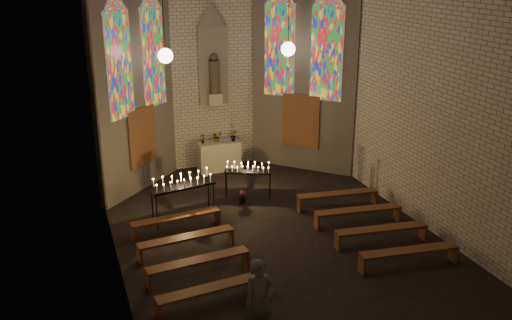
{
  "coord_description": "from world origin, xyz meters",
  "views": [
    {
      "loc": [
        -4.92,
        -12.16,
        6.84
      ],
      "look_at": [
        -0.28,
        0.91,
        1.91
      ],
      "focal_mm": 40.0,
      "sensor_mm": 36.0,
      "label": 1
    }
  ],
  "objects_px": {
    "altar": "(219,156)",
    "visitor": "(259,302)",
    "aisle_flower_pot": "(243,197)",
    "votive_stand_left": "(183,183)",
    "votive_stand_right": "(248,169)"
  },
  "relations": [
    {
      "from": "aisle_flower_pot",
      "to": "visitor",
      "type": "relative_size",
      "value": 0.24
    },
    {
      "from": "votive_stand_left",
      "to": "votive_stand_right",
      "type": "distance_m",
      "value": 2.43
    },
    {
      "from": "altar",
      "to": "visitor",
      "type": "bearing_deg",
      "value": -101.4
    },
    {
      "from": "aisle_flower_pot",
      "to": "votive_stand_right",
      "type": "bearing_deg",
      "value": 52.3
    },
    {
      "from": "altar",
      "to": "votive_stand_right",
      "type": "relative_size",
      "value": 0.98
    },
    {
      "from": "votive_stand_left",
      "to": "visitor",
      "type": "xyz_separation_m",
      "value": [
        0.18,
        -5.57,
        -0.27
      ]
    },
    {
      "from": "altar",
      "to": "votive_stand_left",
      "type": "relative_size",
      "value": 0.77
    },
    {
      "from": "altar",
      "to": "aisle_flower_pot",
      "type": "relative_size",
      "value": 3.51
    },
    {
      "from": "votive_stand_right",
      "to": "aisle_flower_pot",
      "type": "bearing_deg",
      "value": -104.52
    },
    {
      "from": "votive_stand_left",
      "to": "votive_stand_right",
      "type": "xyz_separation_m",
      "value": [
        2.2,
        1.01,
        -0.23
      ]
    },
    {
      "from": "votive_stand_right",
      "to": "visitor",
      "type": "relative_size",
      "value": 0.84
    },
    {
      "from": "votive_stand_left",
      "to": "votive_stand_right",
      "type": "height_order",
      "value": "votive_stand_left"
    },
    {
      "from": "votive_stand_left",
      "to": "visitor",
      "type": "distance_m",
      "value": 5.58
    },
    {
      "from": "altar",
      "to": "aisle_flower_pot",
      "type": "height_order",
      "value": "altar"
    },
    {
      "from": "aisle_flower_pot",
      "to": "altar",
      "type": "bearing_deg",
      "value": 87.41
    }
  ]
}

